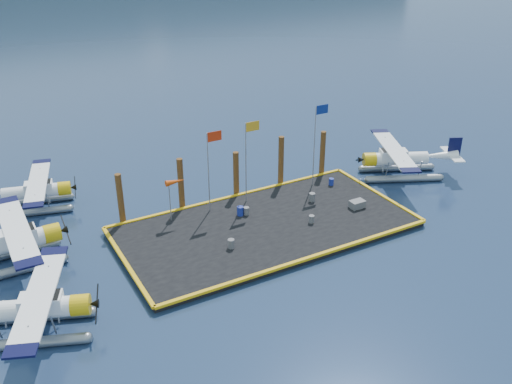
{
  "coord_description": "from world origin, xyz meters",
  "views": [
    {
      "loc": [
        -17.43,
        -29.76,
        19.97
      ],
      "look_at": [
        0.34,
        2.0,
        1.99
      ],
      "focal_mm": 40.0,
      "sensor_mm": 36.0,
      "label": 1
    }
  ],
  "objects_px": {
    "windsock": "(175,183)",
    "piling_3": "(281,162)",
    "piling_4": "(322,155)",
    "drum_4": "(331,182)",
    "drum_3": "(231,244)",
    "flagpole_blue": "(317,133)",
    "flagpole_red": "(211,159)",
    "seaplane_b": "(12,245)",
    "drum_1": "(311,219)",
    "flagpole_yellow": "(248,150)",
    "seaplane_a": "(35,311)",
    "piling_1": "(181,186)",
    "seaplane_c": "(35,193)",
    "piling_0": "(121,201)",
    "piling_2": "(236,175)",
    "drum_0": "(240,211)",
    "drum_2": "(312,197)",
    "crate": "(357,204)",
    "seaplane_d": "(397,160)",
    "drum_5": "(246,211)"
  },
  "relations": [
    {
      "from": "drum_5",
      "to": "piling_2",
      "type": "distance_m",
      "value": 3.76
    },
    {
      "from": "flagpole_red",
      "to": "drum_3",
      "type": "bearing_deg",
      "value": -102.51
    },
    {
      "from": "flagpole_yellow",
      "to": "windsock",
      "type": "relative_size",
      "value": 1.99
    },
    {
      "from": "flagpole_yellow",
      "to": "flagpole_red",
      "type": "bearing_deg",
      "value": 180.0
    },
    {
      "from": "piling_1",
      "to": "drum_2",
      "type": "bearing_deg",
      "value": -24.14
    },
    {
      "from": "seaplane_b",
      "to": "piling_0",
      "type": "bearing_deg",
      "value": 102.26
    },
    {
      "from": "drum_4",
      "to": "flagpole_yellow",
      "type": "height_order",
      "value": "flagpole_yellow"
    },
    {
      "from": "seaplane_a",
      "to": "seaplane_c",
      "type": "xyz_separation_m",
      "value": [
        2.54,
        14.54,
        -0.12
      ]
    },
    {
      "from": "drum_0",
      "to": "piling_1",
      "type": "relative_size",
      "value": 0.16
    },
    {
      "from": "drum_2",
      "to": "seaplane_b",
      "type": "bearing_deg",
      "value": 173.54
    },
    {
      "from": "piling_4",
      "to": "piling_0",
      "type": "bearing_deg",
      "value": 180.0
    },
    {
      "from": "seaplane_a",
      "to": "windsock",
      "type": "xyz_separation_m",
      "value": [
        10.84,
        7.37,
        1.8
      ]
    },
    {
      "from": "drum_3",
      "to": "piling_1",
      "type": "bearing_deg",
      "value": 94.36
    },
    {
      "from": "seaplane_d",
      "to": "drum_2",
      "type": "xyz_separation_m",
      "value": [
        -9.1,
        -0.95,
        -0.73
      ]
    },
    {
      "from": "drum_3",
      "to": "flagpole_blue",
      "type": "height_order",
      "value": "flagpole_blue"
    },
    {
      "from": "seaplane_c",
      "to": "piling_0",
      "type": "relative_size",
      "value": 2.12
    },
    {
      "from": "crate",
      "to": "piling_4",
      "type": "distance_m",
      "value": 6.72
    },
    {
      "from": "seaplane_a",
      "to": "drum_3",
      "type": "relative_size",
      "value": 14.77
    },
    {
      "from": "piling_2",
      "to": "flagpole_blue",
      "type": "bearing_deg",
      "value": -14.48
    },
    {
      "from": "flagpole_red",
      "to": "piling_0",
      "type": "distance_m",
      "value": 6.84
    },
    {
      "from": "piling_0",
      "to": "piling_3",
      "type": "bearing_deg",
      "value": 0.0
    },
    {
      "from": "drum_3",
      "to": "flagpole_red",
      "type": "bearing_deg",
      "value": 77.49
    },
    {
      "from": "drum_1",
      "to": "seaplane_b",
      "type": "bearing_deg",
      "value": 164.93
    },
    {
      "from": "windsock",
      "to": "piling_4",
      "type": "height_order",
      "value": "piling_4"
    },
    {
      "from": "seaplane_c",
      "to": "crate",
      "type": "height_order",
      "value": "seaplane_c"
    },
    {
      "from": "drum_1",
      "to": "drum_2",
      "type": "relative_size",
      "value": 0.85
    },
    {
      "from": "seaplane_c",
      "to": "flagpole_blue",
      "type": "xyz_separation_m",
      "value": [
        20.03,
        -7.17,
        3.37
      ]
    },
    {
      "from": "seaplane_b",
      "to": "drum_1",
      "type": "relative_size",
      "value": 17.39
    },
    {
      "from": "drum_4",
      "to": "flagpole_red",
      "type": "bearing_deg",
      "value": 175.52
    },
    {
      "from": "drum_1",
      "to": "drum_3",
      "type": "distance_m",
      "value": 6.42
    },
    {
      "from": "flagpole_yellow",
      "to": "piling_4",
      "type": "bearing_deg",
      "value": 11.6
    },
    {
      "from": "piling_2",
      "to": "flagpole_red",
      "type": "bearing_deg",
      "value": -150.2
    },
    {
      "from": "piling_4",
      "to": "drum_4",
      "type": "bearing_deg",
      "value": -107.27
    },
    {
      "from": "seaplane_d",
      "to": "drum_1",
      "type": "relative_size",
      "value": 16.53
    },
    {
      "from": "drum_4",
      "to": "piling_4",
      "type": "height_order",
      "value": "piling_4"
    },
    {
      "from": "piling_3",
      "to": "drum_0",
      "type": "bearing_deg",
      "value": -148.69
    },
    {
      "from": "drum_0",
      "to": "piling_2",
      "type": "bearing_deg",
      "value": 66.96
    },
    {
      "from": "flagpole_red",
      "to": "piling_4",
      "type": "bearing_deg",
      "value": 8.43
    },
    {
      "from": "drum_2",
      "to": "piling_1",
      "type": "height_order",
      "value": "piling_1"
    },
    {
      "from": "seaplane_d",
      "to": "drum_3",
      "type": "height_order",
      "value": "seaplane_d"
    },
    {
      "from": "piling_0",
      "to": "piling_3",
      "type": "xyz_separation_m",
      "value": [
        13.0,
        0.0,
        0.15
      ]
    },
    {
      "from": "drum_1",
      "to": "drum_2",
      "type": "distance_m",
      "value": 3.32
    },
    {
      "from": "seaplane_a",
      "to": "seaplane_b",
      "type": "distance_m",
      "value": 7.36
    },
    {
      "from": "drum_4",
      "to": "piling_0",
      "type": "distance_m",
      "value": 16.49
    },
    {
      "from": "seaplane_a",
      "to": "piling_1",
      "type": "relative_size",
      "value": 2.16
    },
    {
      "from": "seaplane_d",
      "to": "flagpole_red",
      "type": "bearing_deg",
      "value": 109.9
    },
    {
      "from": "seaplane_b",
      "to": "flagpole_red",
      "type": "relative_size",
      "value": 1.59
    },
    {
      "from": "crate",
      "to": "drum_2",
      "type": "bearing_deg",
      "value": 132.94
    },
    {
      "from": "windsock",
      "to": "piling_3",
      "type": "height_order",
      "value": "piling_3"
    },
    {
      "from": "seaplane_a",
      "to": "piling_0",
      "type": "height_order",
      "value": "piling_0"
    }
  ]
}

